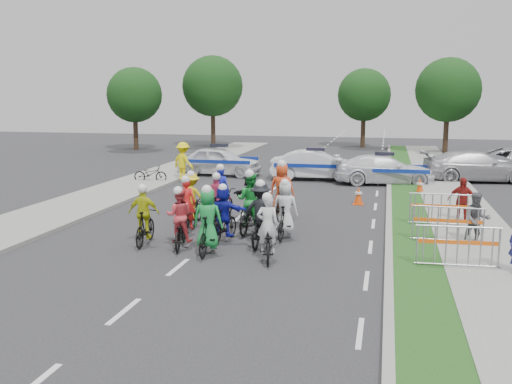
% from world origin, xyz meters
% --- Properties ---
extents(ground, '(90.00, 90.00, 0.00)m').
position_xyz_m(ground, '(0.00, 0.00, 0.00)').
color(ground, '#28282B').
rests_on(ground, ground).
extents(curb_right, '(0.20, 60.00, 0.12)m').
position_xyz_m(curb_right, '(5.10, 5.00, 0.06)').
color(curb_right, gray).
rests_on(curb_right, ground).
extents(grass_strip, '(1.20, 60.00, 0.11)m').
position_xyz_m(grass_strip, '(5.80, 5.00, 0.06)').
color(grass_strip, '#164517').
rests_on(grass_strip, ground).
extents(sidewalk_right, '(2.40, 60.00, 0.13)m').
position_xyz_m(sidewalk_right, '(7.60, 5.00, 0.07)').
color(sidewalk_right, gray).
rests_on(sidewalk_right, ground).
extents(sidewalk_left, '(3.00, 60.00, 0.13)m').
position_xyz_m(sidewalk_left, '(-6.50, 5.00, 0.07)').
color(sidewalk_left, gray).
rests_on(sidewalk_left, ground).
extents(rider_0, '(0.94, 1.83, 1.79)m').
position_xyz_m(rider_0, '(2.03, 1.17, 0.59)').
color(rider_0, black).
rests_on(rider_0, ground).
extents(rider_1, '(0.81, 1.82, 1.89)m').
position_xyz_m(rider_1, '(0.36, 1.35, 0.73)').
color(rider_1, black).
rests_on(rider_1, ground).
extents(rider_2, '(0.94, 1.81, 1.76)m').
position_xyz_m(rider_2, '(-0.59, 1.74, 0.66)').
color(rider_2, black).
rests_on(rider_2, ground).
extents(rider_3, '(0.92, 1.72, 1.77)m').
position_xyz_m(rider_3, '(-1.68, 1.84, 0.68)').
color(rider_3, black).
rests_on(rider_3, ground).
extents(rider_4, '(1.08, 1.89, 1.89)m').
position_xyz_m(rider_4, '(1.53, 2.58, 0.73)').
color(rider_4, black).
rests_on(rider_4, ground).
extents(rider_5, '(1.42, 1.69, 1.72)m').
position_xyz_m(rider_5, '(0.40, 2.71, 0.73)').
color(rider_5, black).
rests_on(rider_5, ground).
extents(rider_6, '(0.73, 1.82, 1.82)m').
position_xyz_m(rider_6, '(-0.96, 3.37, 0.60)').
color(rider_6, black).
rests_on(rider_6, ground).
extents(rider_7, '(0.78, 1.74, 1.80)m').
position_xyz_m(rider_7, '(2.08, 3.47, 0.70)').
color(rider_7, black).
rests_on(rider_7, ground).
extents(rider_8, '(0.88, 1.99, 1.98)m').
position_xyz_m(rider_8, '(0.88, 3.98, 0.73)').
color(rider_8, black).
rests_on(rider_8, ground).
extents(rider_9, '(0.92, 1.72, 1.78)m').
position_xyz_m(rider_9, '(-0.34, 4.53, 0.69)').
color(rider_9, black).
rests_on(rider_9, ground).
extents(rider_10, '(1.01, 1.77, 1.80)m').
position_xyz_m(rider_10, '(-1.23, 4.60, 0.70)').
color(rider_10, black).
rests_on(rider_10, ground).
extents(rider_11, '(1.42, 1.69, 1.72)m').
position_xyz_m(rider_11, '(0.62, 5.13, 0.73)').
color(rider_11, black).
rests_on(rider_11, ground).
extents(rider_12, '(0.87, 1.92, 1.90)m').
position_xyz_m(rider_12, '(-0.59, 5.82, 0.63)').
color(rider_12, black).
rests_on(rider_12, ground).
extents(rider_13, '(0.88, 1.96, 2.04)m').
position_xyz_m(rider_13, '(1.47, 6.25, 0.79)').
color(rider_13, black).
rests_on(rider_13, ground).
extents(police_car_0, '(4.54, 2.09, 1.51)m').
position_xyz_m(police_car_0, '(-3.68, 15.96, 0.75)').
color(police_car_0, white).
rests_on(police_car_0, ground).
extents(police_car_1, '(4.54, 1.89, 1.46)m').
position_xyz_m(police_car_1, '(1.47, 15.50, 0.73)').
color(police_car_1, white).
rests_on(police_car_1, ground).
extents(police_car_2, '(4.99, 2.66, 1.38)m').
position_xyz_m(police_car_2, '(4.84, 14.86, 0.69)').
color(police_car_2, white).
rests_on(police_car_2, ground).
extents(civilian_sedan, '(5.45, 2.96, 1.50)m').
position_xyz_m(civilian_sedan, '(9.25, 16.70, 0.75)').
color(civilian_sedan, '#B8B7BC').
rests_on(civilian_sedan, ground).
extents(spectator_1, '(0.79, 0.64, 1.53)m').
position_xyz_m(spectator_1, '(7.49, 3.85, 0.76)').
color(spectator_1, '#545459').
rests_on(spectator_1, ground).
extents(spectator_2, '(0.98, 0.61, 1.56)m').
position_xyz_m(spectator_2, '(7.41, 6.65, 0.78)').
color(spectator_2, maroon).
rests_on(spectator_2, ground).
extents(marshal_hiviz, '(1.43, 1.19, 1.92)m').
position_xyz_m(marshal_hiviz, '(-4.86, 13.64, 0.96)').
color(marshal_hiviz, '#FFE80D').
rests_on(marshal_hiviz, ground).
extents(barrier_0, '(2.03, 0.62, 1.12)m').
position_xyz_m(barrier_0, '(6.70, 1.26, 0.56)').
color(barrier_0, '#A5A8AD').
rests_on(barrier_0, ground).
extents(barrier_1, '(2.02, 0.57, 1.12)m').
position_xyz_m(barrier_1, '(6.70, 3.70, 0.56)').
color(barrier_1, '#A5A8AD').
rests_on(barrier_1, ground).
extents(barrier_2, '(2.01, 0.55, 1.12)m').
position_xyz_m(barrier_2, '(6.70, 5.90, 0.56)').
color(barrier_2, '#A5A8AD').
rests_on(barrier_2, ground).
extents(cone_0, '(0.40, 0.40, 0.70)m').
position_xyz_m(cone_0, '(3.93, 9.33, 0.34)').
color(cone_0, '#F24C0C').
rests_on(cone_0, ground).
extents(cone_1, '(0.40, 0.40, 0.70)m').
position_xyz_m(cone_1, '(6.39, 12.30, 0.34)').
color(cone_1, '#F24C0C').
rests_on(cone_1, ground).
extents(parked_bike, '(1.68, 0.75, 0.85)m').
position_xyz_m(parked_bike, '(-6.24, 12.78, 0.43)').
color(parked_bike, black).
rests_on(parked_bike, ground).
extents(tree_0, '(4.20, 4.20, 6.30)m').
position_xyz_m(tree_0, '(-14.00, 28.00, 4.19)').
color(tree_0, '#382619').
rests_on(tree_0, ground).
extents(tree_1, '(4.55, 4.55, 6.82)m').
position_xyz_m(tree_1, '(9.00, 30.00, 4.54)').
color(tree_1, '#382619').
rests_on(tree_1, ground).
extents(tree_3, '(4.90, 4.90, 7.35)m').
position_xyz_m(tree_3, '(-9.00, 32.00, 4.89)').
color(tree_3, '#382619').
rests_on(tree_3, ground).
extents(tree_4, '(4.20, 4.20, 6.30)m').
position_xyz_m(tree_4, '(3.00, 34.00, 4.19)').
color(tree_4, '#382619').
rests_on(tree_4, ground).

